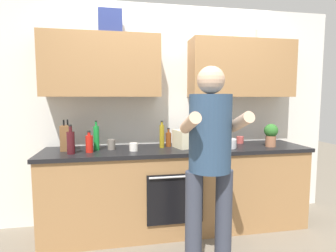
% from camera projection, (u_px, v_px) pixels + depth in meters
% --- Properties ---
extents(ground_plane, '(12.00, 12.00, 0.00)m').
position_uv_depth(ground_plane, '(178.00, 227.00, 3.03)').
color(ground_plane, '#756B5B').
extents(back_wall_unit, '(4.00, 0.38, 2.50)m').
position_uv_depth(back_wall_unit, '(173.00, 92.00, 3.14)').
color(back_wall_unit, silver).
rests_on(back_wall_unit, ground).
extents(counter, '(2.84, 0.67, 0.90)m').
position_uv_depth(counter, '(178.00, 188.00, 2.98)').
color(counter, '#A37547').
rests_on(counter, ground).
extents(person_standing, '(0.49, 0.45, 1.69)m').
position_uv_depth(person_standing, '(210.00, 153.00, 2.19)').
color(person_standing, '#383D4C').
rests_on(person_standing, ground).
extents(bottle_soda, '(0.06, 0.06, 0.31)m').
position_uv_depth(bottle_soda, '(96.00, 138.00, 2.80)').
color(bottle_soda, '#198C33').
rests_on(bottle_soda, counter).
extents(bottle_hotsauce, '(0.07, 0.07, 0.22)m').
position_uv_depth(bottle_hotsauce, '(89.00, 143.00, 2.68)').
color(bottle_hotsauce, red).
rests_on(bottle_hotsauce, counter).
extents(bottle_wine, '(0.07, 0.07, 0.28)m').
position_uv_depth(bottle_wine, '(71.00, 142.00, 2.60)').
color(bottle_wine, '#471419').
rests_on(bottle_wine, counter).
extents(bottle_juice, '(0.05, 0.05, 0.22)m').
position_uv_depth(bottle_juice, '(272.00, 135.00, 3.31)').
color(bottle_juice, orange).
rests_on(bottle_juice, counter).
extents(bottle_vinegar, '(0.06, 0.06, 0.21)m').
position_uv_depth(bottle_vinegar, '(169.00, 139.00, 3.01)').
color(bottle_vinegar, brown).
rests_on(bottle_vinegar, counter).
extents(bottle_soy, '(0.05, 0.05, 0.24)m').
position_uv_depth(bottle_soy, '(198.00, 136.00, 3.16)').
color(bottle_soy, black).
rests_on(bottle_soy, counter).
extents(bottle_oil, '(0.05, 0.05, 0.29)m').
position_uv_depth(bottle_oil, '(162.00, 136.00, 2.94)').
color(bottle_oil, olive).
rests_on(bottle_oil, counter).
extents(cup_stoneware, '(0.08, 0.08, 0.11)m').
position_uv_depth(cup_stoneware, '(111.00, 145.00, 2.83)').
color(cup_stoneware, slate).
rests_on(cup_stoneware, counter).
extents(cup_ceramic, '(0.08, 0.08, 0.08)m').
position_uv_depth(cup_ceramic, '(240.00, 140.00, 3.24)').
color(cup_ceramic, '#BF4C47').
rests_on(cup_ceramic, counter).
extents(cup_coffee, '(0.09, 0.09, 0.08)m').
position_uv_depth(cup_coffee, '(134.00, 147.00, 2.77)').
color(cup_coffee, white).
rests_on(cup_coffee, counter).
extents(mixing_bowl, '(0.26, 0.26, 0.09)m').
position_uv_depth(mixing_bowl, '(224.00, 143.00, 2.96)').
color(mixing_bowl, silver).
rests_on(mixing_bowl, counter).
extents(knife_block, '(0.10, 0.14, 0.32)m').
position_uv_depth(knife_block, '(66.00, 138.00, 2.78)').
color(knife_block, brown).
rests_on(knife_block, counter).
extents(potted_herb, '(0.15, 0.15, 0.25)m').
position_uv_depth(potted_herb, '(271.00, 134.00, 2.99)').
color(potted_herb, '#9E6647').
rests_on(potted_herb, counter).
extents(grocery_bag_rice, '(0.31, 0.28, 0.19)m').
position_uv_depth(grocery_bag_rice, '(187.00, 139.00, 2.95)').
color(grocery_bag_rice, beige).
rests_on(grocery_bag_rice, counter).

